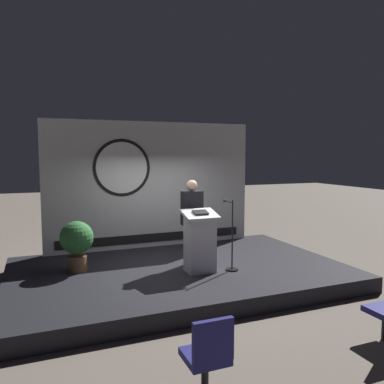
{
  "coord_description": "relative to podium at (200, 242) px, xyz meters",
  "views": [
    {
      "loc": [
        -2.55,
        -7.01,
        2.53
      ],
      "look_at": [
        0.26,
        -0.05,
        1.78
      ],
      "focal_mm": 36.08,
      "sensor_mm": 36.0,
      "label": 1
    }
  ],
  "objects": [
    {
      "name": "ground_plane",
      "position": [
        -0.26,
        0.45,
        -0.87
      ],
      "size": [
        40.0,
        40.0,
        0.0
      ],
      "primitive_type": "plane",
      "color": "#6B6056"
    },
    {
      "name": "stage_platform",
      "position": [
        -0.26,
        0.45,
        -0.72
      ],
      "size": [
        6.4,
        4.0,
        0.3
      ],
      "primitive_type": "cube",
      "color": "black",
      "rests_on": "ground"
    },
    {
      "name": "banner_display",
      "position": [
        -0.28,
        2.3,
        0.91
      ],
      "size": [
        4.99,
        0.12,
        2.98
      ],
      "color": "silver",
      "rests_on": "stage_platform"
    },
    {
      "name": "podium",
      "position": [
        0.0,
        0.0,
        0.0
      ],
      "size": [
        0.64,
        0.5,
        1.18
      ],
      "color": "silver",
      "rests_on": "stage_platform"
    },
    {
      "name": "speaker_person",
      "position": [
        0.03,
        0.48,
        0.3
      ],
      "size": [
        0.4,
        0.26,
        1.71
      ],
      "color": "black",
      "rests_on": "stage_platform"
    },
    {
      "name": "microphone_stand",
      "position": [
        0.61,
        -0.1,
        -0.11
      ],
      "size": [
        0.24,
        0.49,
        1.36
      ],
      "color": "black",
      "rests_on": "stage_platform"
    },
    {
      "name": "potted_plant",
      "position": [
        -2.15,
        0.9,
        0.01
      ],
      "size": [
        0.63,
        0.63,
        0.96
      ],
      "color": "brown",
      "rests_on": "stage_platform"
    },
    {
      "name": "audience_chair_left",
      "position": [
        -1.24,
        -3.11,
        -0.38
      ],
      "size": [
        0.44,
        0.45,
        0.89
      ],
      "color": "black",
      "rests_on": "ground"
    }
  ]
}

